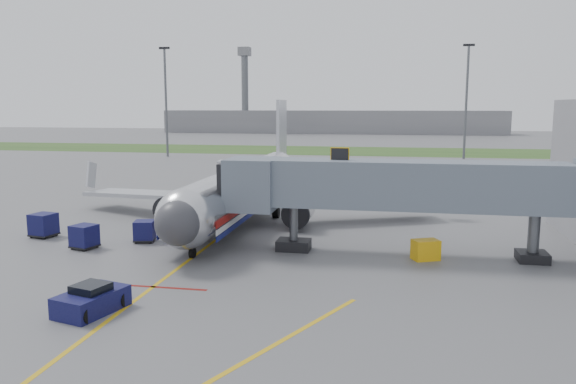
% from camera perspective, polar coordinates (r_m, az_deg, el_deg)
% --- Properties ---
extents(ground, '(400.00, 400.00, 0.00)m').
position_cam_1_polar(ground, '(34.59, -10.82, -7.40)').
color(ground, '#565659').
rests_on(ground, ground).
extents(grass_strip, '(300.00, 25.00, 0.01)m').
position_cam_1_polar(grass_strip, '(121.88, 4.80, 4.21)').
color(grass_strip, '#2D4C1E').
rests_on(grass_strip, ground).
extents(apron_markings, '(21.52, 50.00, 0.01)m').
position_cam_1_polar(apron_markings, '(28.18, -16.41, -11.37)').
color(apron_markings, gold).
rests_on(apron_markings, ground).
extents(airliner, '(32.10, 35.67, 10.25)m').
position_cam_1_polar(airliner, '(48.24, -4.31, 0.51)').
color(airliner, silver).
rests_on(airliner, ground).
extents(jet_bridge, '(25.30, 4.00, 6.90)m').
position_cam_1_polar(jet_bridge, '(36.23, 11.34, 0.55)').
color(jet_bridge, slate).
rests_on(jet_bridge, ground).
extents(light_mast_left, '(2.00, 0.44, 20.40)m').
position_cam_1_polar(light_mast_left, '(109.42, -12.30, 9.18)').
color(light_mast_left, '#595B60').
rests_on(light_mast_left, ground).
extents(light_mast_right, '(2.00, 0.44, 20.40)m').
position_cam_1_polar(light_mast_right, '(106.64, 17.67, 8.99)').
color(light_mast_right, '#595B60').
rests_on(light_mast_right, ground).
extents(distant_terminal, '(120.00, 14.00, 8.00)m').
position_cam_1_polar(distant_terminal, '(202.19, 4.32, 7.13)').
color(distant_terminal, slate).
rests_on(distant_terminal, ground).
extents(control_tower, '(4.00, 4.00, 30.00)m').
position_cam_1_polar(control_tower, '(202.90, -4.40, 10.90)').
color(control_tower, '#595B60').
rests_on(control_tower, ground).
extents(pushback_tug, '(2.75, 3.64, 1.35)m').
position_cam_1_polar(pushback_tug, '(28.13, -19.33, -10.34)').
color(pushback_tug, '#0E0D3C').
rests_on(pushback_tug, ground).
extents(baggage_cart_a, '(1.88, 1.88, 1.73)m').
position_cam_1_polar(baggage_cart_a, '(44.93, -23.59, -3.09)').
color(baggage_cart_a, '#0E0D3C').
rests_on(baggage_cart_a, ground).
extents(baggage_cart_b, '(1.82, 1.82, 1.61)m').
position_cam_1_polar(baggage_cart_b, '(40.29, -19.99, -4.28)').
color(baggage_cart_b, '#0E0D3C').
rests_on(baggage_cart_b, ground).
extents(baggage_cart_c, '(1.67, 1.67, 1.51)m').
position_cam_1_polar(baggage_cart_c, '(41.02, -14.37, -3.87)').
color(baggage_cart_c, '#0E0D3C').
rests_on(baggage_cart_c, ground).
extents(belt_loader, '(1.79, 4.81, 2.31)m').
position_cam_1_polar(belt_loader, '(41.80, -10.47, -3.78)').
color(belt_loader, '#0E0D3C').
rests_on(belt_loader, ground).
extents(ground_power_cart, '(1.88, 1.62, 1.27)m').
position_cam_1_polar(ground_power_cart, '(36.24, 13.80, -5.73)').
color(ground_power_cart, '#ECAD0D').
rests_on(ground_power_cart, ground).
extents(ramp_worker, '(0.64, 0.53, 1.49)m').
position_cam_1_polar(ramp_worker, '(41.20, -19.38, -4.07)').
color(ramp_worker, '#BCEA1B').
rests_on(ramp_worker, ground).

